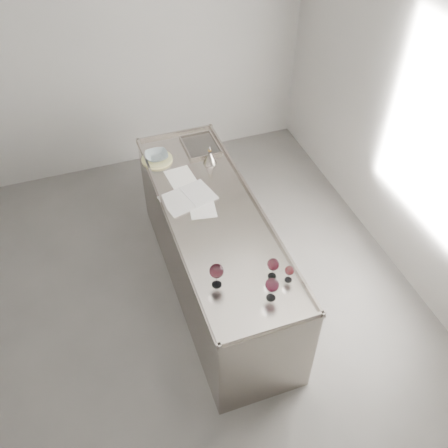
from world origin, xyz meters
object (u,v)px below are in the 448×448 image
object	(u,v)px
wine_glass_right	(273,265)
counter	(215,252)
wine_glass_middle	(272,285)
wine_glass_small	(289,271)
wine_glass_left	(216,272)
notebook	(188,198)
wine_funnel	(210,158)
ceramic_bowl	(157,156)

from	to	relation	value
wine_glass_right	counter	bearing A→B (deg)	103.12
wine_glass_middle	wine_glass_small	world-z (taller)	wine_glass_middle
wine_glass_left	wine_glass_right	xyz separation A→B (m)	(0.40, -0.06, -0.02)
wine_glass_left	wine_glass_right	size ratio (longest dim) A/B	1.15
wine_glass_left	wine_glass_small	size ratio (longest dim) A/B	1.46
notebook	wine_funnel	distance (m)	0.52
wine_glass_small	notebook	bearing A→B (deg)	111.33
wine_glass_middle	wine_glass_small	distance (m)	0.21
wine_glass_right	wine_glass_middle	bearing A→B (deg)	-115.71
wine_glass_middle	notebook	distance (m)	1.22
wine_glass_left	wine_glass_middle	bearing A→B (deg)	-36.56
ceramic_bowl	wine_glass_small	bearing A→B (deg)	-72.23
wine_glass_left	notebook	world-z (taller)	wine_glass_left
wine_glass_left	wine_glass_right	world-z (taller)	wine_glass_left
wine_glass_small	wine_glass_right	bearing A→B (deg)	143.69
notebook	ceramic_bowl	size ratio (longest dim) A/B	2.35
wine_glass_small	wine_funnel	distance (m)	1.49
counter	wine_glass_middle	xyz separation A→B (m)	(0.10, -0.95, 0.60)
wine_glass_middle	wine_glass_right	size ratio (longest dim) A/B	1.09
wine_glass_left	notebook	bearing A→B (deg)	85.75
wine_glass_left	wine_funnel	distance (m)	1.41
notebook	wine_glass_middle	bearing A→B (deg)	-92.64
wine_glass_middle	wine_funnel	xyz separation A→B (m)	(0.08, 1.59, -0.08)
wine_glass_right	notebook	bearing A→B (deg)	107.93
notebook	wine_glass_left	bearing A→B (deg)	-108.47
counter	ceramic_bowl	world-z (taller)	ceramic_bowl
wine_glass_left	counter	bearing A→B (deg)	72.93
wine_glass_left	wine_funnel	bearing A→B (deg)	73.68
wine_glass_right	wine_funnel	distance (m)	1.41
wine_glass_right	ceramic_bowl	distance (m)	1.68
wine_glass_middle	wine_glass_small	xyz separation A→B (m)	(0.18, 0.10, -0.04)
counter	notebook	world-z (taller)	counter
wine_glass_right	notebook	xyz separation A→B (m)	(-0.33, 1.01, -0.12)
counter	wine_glass_middle	distance (m)	1.12
wine_glass_left	ceramic_bowl	size ratio (longest dim) A/B	0.96
counter	wine_glass_left	size ratio (longest dim) A/B	12.20
wine_glass_left	notebook	xyz separation A→B (m)	(0.07, 0.95, -0.13)
wine_glass_left	ceramic_bowl	world-z (taller)	wine_glass_left
counter	notebook	size ratio (longest dim) A/B	4.96
wine_glass_small	notebook	xyz separation A→B (m)	(-0.42, 1.08, -0.09)
counter	wine_funnel	world-z (taller)	wine_funnel
counter	wine_funnel	distance (m)	0.85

